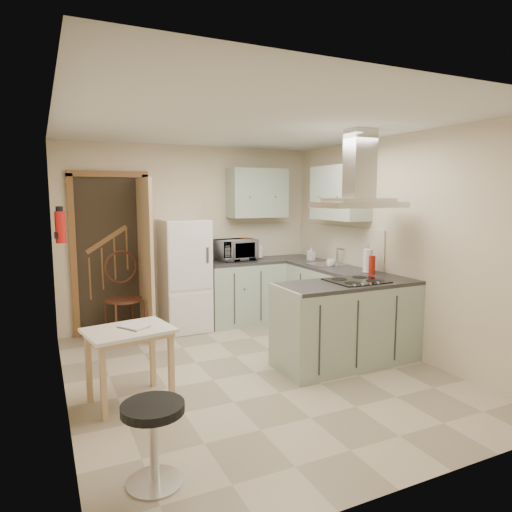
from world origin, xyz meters
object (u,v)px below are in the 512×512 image
stool (154,443)px  bentwood_chair (124,300)px  drop_leaf_table (130,366)px  extractor_hood (359,205)px  microwave (236,250)px  fridge (185,275)px  peninsula (348,323)px

stool → bentwood_chair: bearing=83.7°
stool → drop_leaf_table: bearing=86.5°
extractor_hood → stool: bearing=-154.3°
microwave → stool: bearing=-125.4°
stool → microwave: size_ratio=0.99×
bentwood_chair → drop_leaf_table: bearing=-110.8°
stool → extractor_hood: bearing=25.7°
drop_leaf_table → microwave: (1.85, 1.99, 0.72)m
fridge → stool: bearing=-110.0°
peninsula → stool: bearing=-153.4°
fridge → drop_leaf_table: (-1.08, -1.93, -0.42)m
fridge → stool: 3.41m
extractor_hood → drop_leaf_table: extractor_hood is taller
drop_leaf_table → microwave: microwave is taller
drop_leaf_table → bentwood_chair: (0.27, 1.87, 0.17)m
extractor_hood → microwave: bearing=105.1°
extractor_hood → bentwood_chair: extractor_hood is taller
microwave → extractor_hood: bearing=-79.4°
drop_leaf_table → bentwood_chair: size_ratio=0.70×
extractor_hood → stool: (-2.48, -1.19, -1.45)m
extractor_hood → drop_leaf_table: (-2.40, 0.05, -1.39)m
extractor_hood → drop_leaf_table: size_ratio=1.26×
extractor_hood → drop_leaf_table: bearing=178.9°
fridge → microwave: bearing=3.9°
bentwood_chair → stool: bearing=-108.9°
bentwood_chair → microwave: 1.68m
fridge → bentwood_chair: fridge is taller
stool → fridge: bearing=70.0°
bentwood_chair → stool: size_ratio=1.89×
drop_leaf_table → microwave: 2.81m
drop_leaf_table → fridge: bearing=50.7°
peninsula → extractor_hood: size_ratio=1.72×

